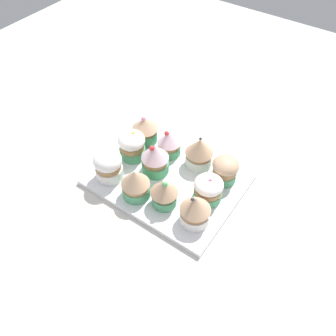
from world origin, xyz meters
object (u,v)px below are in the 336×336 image
at_px(cupcake_5, 154,159).
at_px(cupcake_6, 209,187).
at_px(cupcake_3, 195,210).
at_px(cupcake_9, 199,152).
at_px(cupcake_7, 145,129).
at_px(baking_tray, 168,179).
at_px(cupcake_4, 132,145).
at_px(cupcake_2, 164,192).
at_px(cupcake_1, 136,183).
at_px(cupcake_0, 108,165).
at_px(cupcake_8, 169,143).
at_px(cupcake_10, 225,169).

relative_size(cupcake_5, cupcake_6, 1.31).
xyz_separation_m(cupcake_3, cupcake_9, (-0.08, 0.14, 0.00)).
bearing_deg(cupcake_7, baking_tray, -30.65).
height_order(baking_tray, cupcake_4, cupcake_4).
distance_m(cupcake_2, cupcake_6, 0.10).
bearing_deg(cupcake_1, cupcake_6, 32.64).
bearing_deg(cupcake_9, cupcake_1, -112.42).
bearing_deg(cupcake_6, cupcake_2, -134.68).
bearing_deg(cupcake_3, cupcake_6, 96.63).
bearing_deg(cupcake_1, baking_tray, 70.75).
bearing_deg(cupcake_9, cupcake_2, -89.95).
bearing_deg(cupcake_3, baking_tray, 149.65).
distance_m(cupcake_1, cupcake_7, 0.17).
xyz_separation_m(cupcake_1, cupcake_4, (-0.08, 0.09, -0.00)).
bearing_deg(cupcake_0, cupcake_3, 2.18).
relative_size(cupcake_0, cupcake_8, 1.08).
height_order(cupcake_1, cupcake_4, cupcake_1).
relative_size(baking_tray, cupcake_4, 4.50).
relative_size(baking_tray, cupcake_0, 4.41).
relative_size(cupcake_3, cupcake_5, 0.90).
height_order(cupcake_9, cupcake_10, cupcake_9).
bearing_deg(cupcake_6, cupcake_7, 163.68).
relative_size(cupcake_5, cupcake_8, 1.23).
height_order(cupcake_2, cupcake_8, cupcake_2).
distance_m(cupcake_4, cupcake_9, 0.16).
height_order(cupcake_8, cupcake_10, cupcake_8).
height_order(cupcake_2, cupcake_9, cupcake_9).
distance_m(cupcake_7, cupcake_9, 0.15).
bearing_deg(cupcake_10, cupcake_3, -87.99).
xyz_separation_m(baking_tray, cupcake_10, (0.11, 0.07, 0.04)).
relative_size(cupcake_1, cupcake_10, 1.15).
bearing_deg(cupcake_0, cupcake_7, 92.59).
bearing_deg(cupcake_4, cupcake_3, -18.42).
relative_size(cupcake_2, cupcake_7, 1.07).
bearing_deg(cupcake_7, cupcake_8, -2.84).
xyz_separation_m(cupcake_2, cupcake_9, (-0.00, 0.14, 0.00)).
bearing_deg(cupcake_7, cupcake_3, -30.50).
distance_m(cupcake_0, cupcake_6, 0.22).
bearing_deg(baking_tray, cupcake_0, -145.94).
bearing_deg(cupcake_3, cupcake_8, 139.69).
relative_size(baking_tray, cupcake_5, 3.86).
xyz_separation_m(cupcake_4, cupcake_7, (-0.01, 0.06, 0.00)).
xyz_separation_m(baking_tray, cupcake_7, (-0.11, 0.07, 0.04)).
relative_size(cupcake_0, cupcake_3, 0.97).
xyz_separation_m(cupcake_9, cupcake_10, (0.07, -0.01, -0.01)).
height_order(cupcake_6, cupcake_8, cupcake_8).
distance_m(cupcake_0, cupcake_5, 0.10).
bearing_deg(cupcake_4, cupcake_5, -9.65).
bearing_deg(cupcake_8, cupcake_7, 177.16).
distance_m(cupcake_6, cupcake_8, 0.16).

